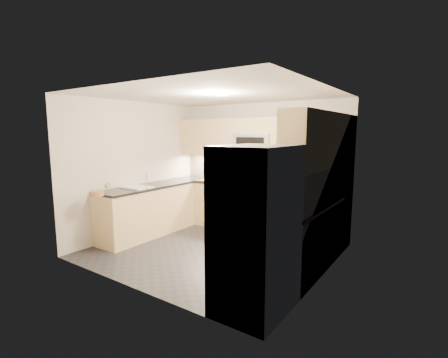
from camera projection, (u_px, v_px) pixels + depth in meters
floor at (212, 250)px, 5.34m from camera, size 3.60×3.20×0.00m
ceiling at (211, 95)px, 4.98m from camera, size 3.60×3.20×0.02m
wall_back at (260, 167)px, 6.46m from camera, size 3.60×0.02×2.50m
wall_front at (131, 190)px, 3.86m from camera, size 3.60×0.02×2.50m
wall_left at (136, 168)px, 6.17m from camera, size 0.02×3.20×2.50m
wall_right at (324, 186)px, 4.15m from camera, size 0.02×3.20×2.50m
base_cab_back_left at (207, 202)px, 6.95m from camera, size 1.42×0.60×0.90m
base_cab_back_right at (305, 217)px, 5.72m from camera, size 1.42×0.60×0.90m
base_cab_right at (304, 239)px, 4.55m from camera, size 0.60×1.70×0.90m
base_cab_peninsula at (148, 211)px, 6.12m from camera, size 0.60×2.00×0.90m
countertop_back_left at (207, 180)px, 6.88m from camera, size 1.42×0.63×0.04m
countertop_back_right at (306, 191)px, 5.65m from camera, size 1.42×0.63×0.04m
countertop_right at (305, 206)px, 4.49m from camera, size 0.63×1.70×0.04m
countertop_peninsula at (147, 187)px, 6.05m from camera, size 0.63×2.00×0.04m
upper_cab_back at (256, 138)px, 6.24m from camera, size 3.60×0.35×0.75m
upper_cab_right at (319, 140)px, 4.39m from camera, size 0.35×1.95×0.75m
backsplash_back at (259, 169)px, 6.47m from camera, size 3.60×0.01×0.51m
backsplash_right at (334, 185)px, 4.53m from camera, size 0.01×2.30×0.51m
gas_range at (251, 209)px, 6.31m from camera, size 0.76×0.65×0.91m
range_cooktop at (251, 185)px, 6.25m from camera, size 0.76×0.65×0.03m
oven_door_glass at (242, 212)px, 6.04m from camera, size 0.62×0.02×0.45m
oven_handle at (242, 198)px, 5.99m from camera, size 0.60×0.02×0.02m
microwave at (255, 144)px, 6.24m from camera, size 0.76×0.40×0.40m
microwave_door at (250, 145)px, 6.07m from camera, size 0.60×0.01×0.28m
refrigerator at (256, 230)px, 3.46m from camera, size 0.70×0.90×1.80m
fridge_handle_left at (218, 224)px, 3.51m from camera, size 0.02×0.02×1.20m
fridge_handle_right at (236, 217)px, 3.81m from camera, size 0.02×0.02×1.20m
sink_basin at (137, 191)px, 5.85m from camera, size 0.52×0.38×0.16m
faucet at (146, 181)px, 5.68m from camera, size 0.03×0.03×0.28m
utensil_bowl at (313, 186)px, 5.55m from camera, size 0.34×0.34×0.15m
cutting_board at (211, 180)px, 6.68m from camera, size 0.46×0.37×0.01m
fruit_basket at (97, 193)px, 5.10m from camera, size 0.28×0.28×0.08m
fruit_apple at (108, 185)px, 5.40m from camera, size 0.08×0.08×0.08m
fruit_pear at (107, 186)px, 5.31m from camera, size 0.08×0.08×0.08m
dish_towel_check at (233, 206)px, 6.10m from camera, size 0.17×0.03×0.31m
dish_towel_blue at (248, 208)px, 5.92m from camera, size 0.17×0.08×0.33m
fruit_orange at (107, 186)px, 5.35m from camera, size 0.07×0.07×0.07m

